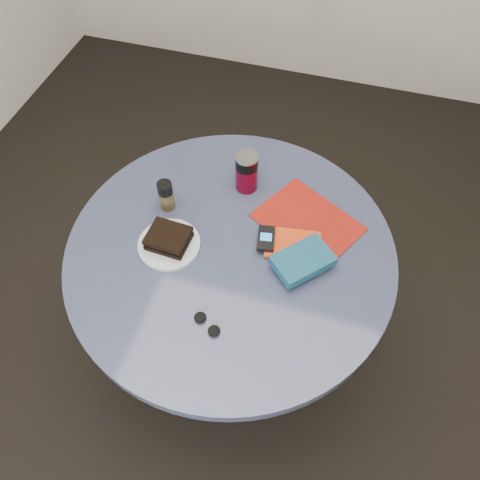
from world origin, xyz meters
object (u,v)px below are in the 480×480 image
(soda_can, at_px, (247,172))
(headphones, at_px, (207,324))
(magazine, at_px, (308,222))
(mp3_player, at_px, (266,238))
(sandwich, at_px, (168,238))
(table, at_px, (231,275))
(plate, at_px, (169,244))
(red_book, at_px, (293,245))
(pepper_grinder, at_px, (166,195))
(novel, at_px, (303,261))

(soda_can, xyz_separation_m, headphones, (0.04, -0.51, -0.06))
(magazine, relative_size, mp3_player, 3.13)
(sandwich, xyz_separation_m, soda_can, (0.16, 0.29, 0.04))
(magazine, distance_m, mp3_player, 0.16)
(table, distance_m, plate, 0.25)
(magazine, relative_size, headphones, 3.19)
(table, height_order, red_book, red_book)
(plate, xyz_separation_m, magazine, (0.39, 0.20, -0.00))
(sandwich, height_order, headphones, sandwich)
(pepper_grinder, distance_m, mp3_player, 0.34)
(mp3_player, bearing_deg, red_book, 7.35)
(magazine, distance_m, headphones, 0.46)
(soda_can, xyz_separation_m, mp3_player, (0.12, -0.21, -0.04))
(magazine, bearing_deg, headphones, -85.37)
(plate, xyz_separation_m, novel, (0.40, 0.04, 0.03))
(novel, bearing_deg, red_book, 76.26)
(plate, relative_size, pepper_grinder, 1.75)
(mp3_player, bearing_deg, pepper_grinder, 171.17)
(mp3_player, xyz_separation_m, headphones, (-0.08, -0.31, -0.02))
(red_book, xyz_separation_m, headphones, (-0.17, -0.32, -0.00))
(table, height_order, plate, plate)
(sandwich, height_order, mp3_player, sandwich)
(soda_can, relative_size, headphones, 1.47)
(plate, height_order, soda_can, soda_can)
(table, distance_m, novel, 0.30)
(table, bearing_deg, plate, -165.76)
(soda_can, height_order, headphones, soda_can)
(plate, relative_size, novel, 1.13)
(table, xyz_separation_m, red_book, (0.18, 0.05, 0.18))
(red_book, xyz_separation_m, novel, (0.04, -0.06, 0.02))
(table, height_order, headphones, headphones)
(sandwich, xyz_separation_m, pepper_grinder, (-0.06, 0.14, 0.02))
(table, distance_m, headphones, 0.32)
(sandwich, bearing_deg, mp3_player, 17.18)
(mp3_player, bearing_deg, plate, -162.23)
(plate, bearing_deg, table, 14.24)
(soda_can, distance_m, headphones, 0.52)
(sandwich, bearing_deg, pepper_grinder, 113.21)
(sandwich, distance_m, red_book, 0.37)
(mp3_player, bearing_deg, magazine, 47.05)
(plate, distance_m, headphones, 0.29)
(plate, bearing_deg, pepper_grinder, 112.71)
(sandwich, xyz_separation_m, mp3_player, (0.28, 0.09, -0.01))
(plate, xyz_separation_m, soda_can, (0.16, 0.30, 0.06))
(plate, bearing_deg, headphones, -48.23)
(mp3_player, bearing_deg, novel, -23.16)
(pepper_grinder, relative_size, mp3_player, 1.12)
(soda_can, distance_m, magazine, 0.25)
(red_book, bearing_deg, pepper_grinder, 166.12)
(red_book, bearing_deg, novel, -65.25)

